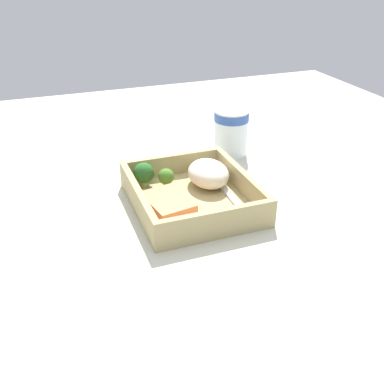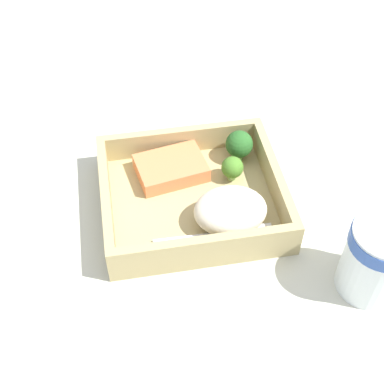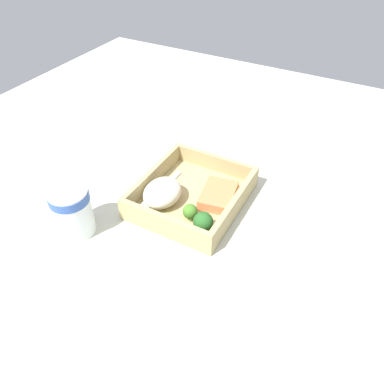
{
  "view_description": "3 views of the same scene",
  "coord_description": "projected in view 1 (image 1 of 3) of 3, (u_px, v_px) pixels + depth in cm",
  "views": [
    {
      "loc": [
        -67.26,
        24.85,
        42.11
      ],
      "look_at": [
        0.0,
        0.0,
        2.7
      ],
      "focal_mm": 42.0,
      "sensor_mm": 36.0,
      "label": 1
    },
    {
      "loc": [
        -8.33,
        -47.9,
        56.17
      ],
      "look_at": [
        0.0,
        0.0,
        2.7
      ],
      "focal_mm": 50.0,
      "sensor_mm": 36.0,
      "label": 2
    },
    {
      "loc": [
        54.11,
        29.33,
        55.43
      ],
      "look_at": [
        0.0,
        0.0,
        2.7
      ],
      "focal_mm": 35.0,
      "sensor_mm": 36.0,
      "label": 3
    }
  ],
  "objects": [
    {
      "name": "broccoli_floret_2",
      "position": [
        144.0,
        173.0,
        0.86
      ],
      "size": [
        3.98,
        3.98,
        4.8
      ],
      "color": "#75A154",
      "rests_on": "takeout_tray"
    },
    {
      "name": "broccoli_floret_1",
      "position": [
        166.0,
        177.0,
        0.86
      ],
      "size": [
        3.11,
        3.11,
        3.78
      ],
      "color": "#83AB62",
      "rests_on": "takeout_tray"
    },
    {
      "name": "ground_plane",
      "position": [
        192.0,
        209.0,
        0.84
      ],
      "size": [
        160.0,
        160.0,
        2.0
      ],
      "primitive_type": "cube",
      "color": "beige"
    },
    {
      "name": "paper_cup",
      "position": [
        231.0,
        130.0,
        1.01
      ],
      "size": [
        7.76,
        7.76,
        10.37
      ],
      "color": "white",
      "rests_on": "ground_plane"
    },
    {
      "name": "tray_rim",
      "position": [
        192.0,
        189.0,
        0.82
      ],
      "size": [
        24.19,
        21.29,
        4.08
      ],
      "color": "tan",
      "rests_on": "takeout_tray"
    },
    {
      "name": "fork",
      "position": [
        222.0,
        186.0,
        0.87
      ],
      "size": [
        15.84,
        2.3,
        0.44
      ],
      "color": "silver",
      "rests_on": "takeout_tray"
    },
    {
      "name": "takeout_tray",
      "position": [
        192.0,
        202.0,
        0.83
      ],
      "size": [
        24.19,
        21.29,
        1.2
      ],
      "primitive_type": "cube",
      "color": "tan",
      "rests_on": "ground_plane"
    },
    {
      "name": "mashed_potatoes",
      "position": [
        208.0,
        174.0,
        0.86
      ],
      "size": [
        9.55,
        7.64,
        4.94
      ],
      "primitive_type": "ellipsoid",
      "color": "#ECE1C5",
      "rests_on": "takeout_tray"
    },
    {
      "name": "salmon_fillet",
      "position": [
        168.0,
        204.0,
        0.79
      ],
      "size": [
        10.54,
        8.34,
        2.31
      ],
      "primitive_type": "cube",
      "rotation": [
        0.0,
        0.0,
        0.17
      ],
      "color": "#E77B4B",
      "rests_on": "takeout_tray"
    }
  ]
}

